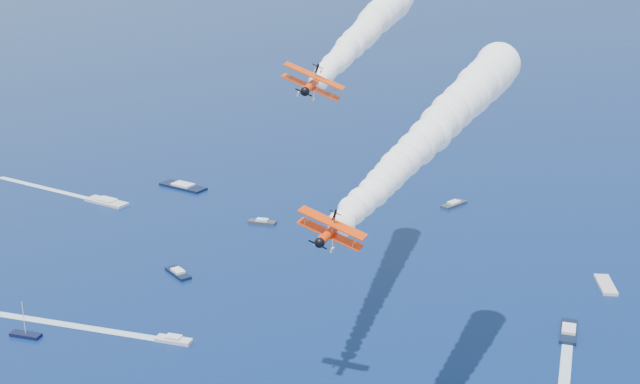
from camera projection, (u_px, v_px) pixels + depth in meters
biplane_lead at (312, 85)px, 121.04m from camera, size 12.91×13.21×8.89m
biplane_trail at (332, 231)px, 84.18m from camera, size 9.60×10.29×6.56m
smoke_trail_lead at (365, 31)px, 151.36m from camera, size 72.62×72.48×12.51m
smoke_trail_trail at (439, 126)px, 112.62m from camera, size 72.42×67.44×12.51m
spectator_boats at (93, 283)px, 189.51m from camera, size 211.57×149.41×0.70m
boat_wakes at (179, 330)px, 169.85m from camera, size 98.47×197.87×0.04m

